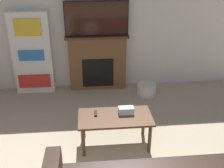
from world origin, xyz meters
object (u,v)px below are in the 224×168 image
at_px(bookshelf, 33,53).
at_px(storage_basket, 147,89).
at_px(fireplace, 98,62).
at_px(coffee_table, 115,120).
at_px(tv, 97,19).

height_order(bookshelf, storage_basket, bookshelf).
xyz_separation_m(fireplace, storage_basket, (0.97, -0.43, -0.46)).
bearing_deg(bookshelf, fireplace, 1.01).
distance_m(coffee_table, storage_basket, 1.79).
height_order(fireplace, bookshelf, bookshelf).
distance_m(fireplace, tv, 0.90).
distance_m(bookshelf, storage_basket, 2.40).
relative_size(tv, bookshelf, 0.76).
bearing_deg(storage_basket, fireplace, 156.20).
bearing_deg(tv, storage_basket, -22.81).
distance_m(tv, coffee_table, 2.25).
height_order(tv, coffee_table, tv).
bearing_deg(storage_basket, tv, 157.19).
height_order(fireplace, storage_basket, fireplace).
relative_size(fireplace, coffee_table, 1.22).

